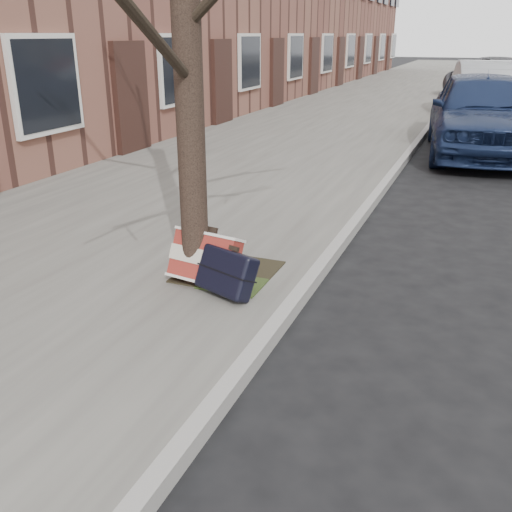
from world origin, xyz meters
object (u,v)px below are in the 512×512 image
at_px(suitcase_navy, 226,272).
at_px(car_near_front, 482,113).
at_px(suitcase_red, 205,258).
at_px(car_near_mid, 489,92).

bearing_deg(suitcase_navy, car_near_front, 98.11).
bearing_deg(suitcase_red, car_near_mid, 90.00).
xyz_separation_m(suitcase_navy, car_near_front, (1.77, 7.94, 0.47)).
height_order(suitcase_red, car_near_mid, car_near_mid).
bearing_deg(car_near_front, suitcase_red, -110.98).
relative_size(suitcase_navy, car_near_mid, 0.11).
distance_m(suitcase_navy, car_near_mid, 12.99).
distance_m(suitcase_red, car_near_front, 8.08).
xyz_separation_m(suitcase_red, suitcase_navy, (0.27, -0.14, -0.03)).
bearing_deg(suitcase_navy, suitcase_red, 173.66).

